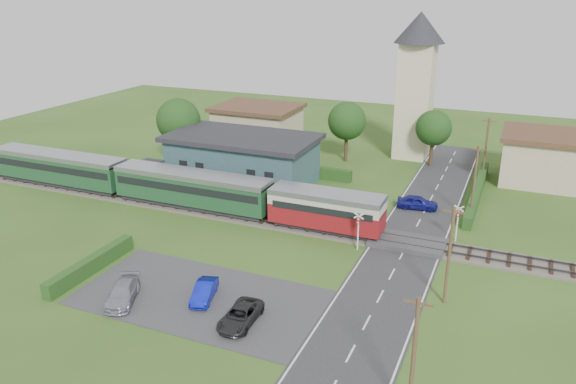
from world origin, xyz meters
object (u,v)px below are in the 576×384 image
at_px(house_east, 542,157).
at_px(crossing_signal_near, 358,226).
at_px(car_park_dark, 240,316).
at_px(church_tower, 417,75).
at_px(pedestrian_far, 172,179).
at_px(house_west, 258,126).
at_px(station_building, 243,159).
at_px(crossing_signal_far, 458,218).
at_px(car_park_silver, 123,293).
at_px(train, 164,184).
at_px(car_on_road, 417,202).
at_px(equipment_hut, 150,173).
at_px(car_park_blue, 204,291).
at_px(pedestrian_near, 284,198).

relative_size(house_east, crossing_signal_near, 2.69).
bearing_deg(car_park_dark, house_east, 62.75).
xyz_separation_m(church_tower, car_park_dark, (-2.39, -41.78, -9.58)).
bearing_deg(pedestrian_far, crossing_signal_near, -102.80).
relative_size(house_west, pedestrian_far, 6.74).
bearing_deg(station_building, crossing_signal_far, -15.63).
bearing_deg(house_west, car_park_silver, -77.24).
relative_size(train, car_on_road, 11.17).
xyz_separation_m(equipment_hut, car_on_road, (27.20, 5.25, -1.04)).
relative_size(car_on_road, car_park_silver, 0.92).
height_order(crossing_signal_far, car_on_road, crossing_signal_far).
bearing_deg(pedestrian_far, car_park_blue, -138.13).
bearing_deg(house_east, pedestrian_near, -139.42).
bearing_deg(car_on_road, crossing_signal_near, 158.35).
xyz_separation_m(station_building, pedestrian_near, (7.55, -6.22, -1.33)).
bearing_deg(equipment_hut, house_east, 26.32).
bearing_deg(crossing_signal_far, pedestrian_far, 177.70).
bearing_deg(crossing_signal_far, train, -175.04).
bearing_deg(train, equipment_hut, 141.65).
distance_m(house_west, crossing_signal_near, 33.22).
bearing_deg(pedestrian_near, car_on_road, -132.23).
bearing_deg(house_east, pedestrian_far, -152.63).
xyz_separation_m(train, house_east, (33.95, 22.00, 0.62)).
relative_size(crossing_signal_far, car_park_dark, 0.81).
xyz_separation_m(equipment_hut, car_park_dark, (20.61, -18.98, -1.10)).
relative_size(house_east, car_park_dark, 2.17).
bearing_deg(train, church_tower, 53.91).
relative_size(train, crossing_signal_near, 13.18).
relative_size(church_tower, car_park_silver, 4.18).
bearing_deg(pedestrian_near, train, 35.37).
height_order(church_tower, car_park_dark, church_tower).
height_order(car_park_silver, pedestrian_far, pedestrian_far).
distance_m(crossing_signal_near, car_on_road, 11.30).
bearing_deg(car_on_road, church_tower, 6.29).
height_order(car_park_blue, car_park_silver, car_park_silver).
bearing_deg(car_park_blue, pedestrian_far, 113.55).
height_order(equipment_hut, pedestrian_far, equipment_hut).
height_order(train, car_park_dark, train).
distance_m(car_park_silver, car_park_dark, 8.69).
height_order(station_building, car_on_road, station_building).
bearing_deg(pedestrian_far, train, -152.68).
bearing_deg(station_building, pedestrian_near, -39.46).
bearing_deg(car_on_road, pedestrian_far, 93.96).
xyz_separation_m(station_building, house_west, (-5.00, 14.01, 0.10)).
xyz_separation_m(house_east, car_park_silver, (-26.05, -38.50, -2.11)).
bearing_deg(car_park_dark, crossing_signal_near, 71.65).
bearing_deg(crossing_signal_far, car_park_blue, -131.69).
relative_size(house_west, crossing_signal_near, 3.30).
bearing_deg(church_tower, train, -126.09).
bearing_deg(crossing_signal_near, train, 173.26).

